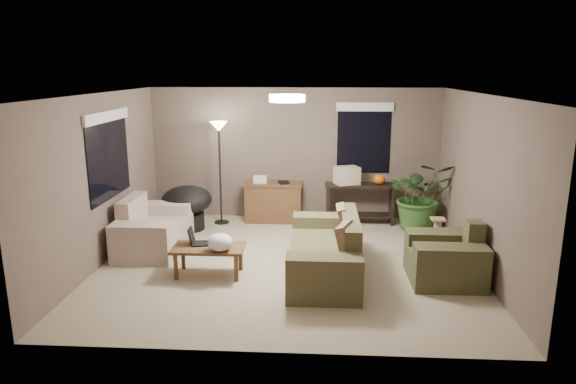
# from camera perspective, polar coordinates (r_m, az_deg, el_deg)

# --- Properties ---
(room_shell) EXTENTS (5.50, 5.50, 5.50)m
(room_shell) POSITION_cam_1_polar(r_m,az_deg,el_deg) (7.41, -0.09, 1.14)
(room_shell) COLOR tan
(room_shell) RESTS_ON ground
(main_sofa) EXTENTS (0.95, 2.20, 0.85)m
(main_sofa) POSITION_cam_1_polar(r_m,az_deg,el_deg) (7.33, 4.32, -6.84)
(main_sofa) COLOR brown
(main_sofa) RESTS_ON ground
(throw_pillows) EXTENTS (0.37, 1.38, 0.47)m
(throw_pillows) POSITION_cam_1_polar(r_m,az_deg,el_deg) (7.22, 6.40, -4.21)
(throw_pillows) COLOR #8C7251
(throw_pillows) RESTS_ON main_sofa
(loveseat) EXTENTS (0.90, 1.60, 0.85)m
(loveseat) POSITION_cam_1_polar(r_m,az_deg,el_deg) (8.58, -14.86, -4.18)
(loveseat) COLOR beige
(loveseat) RESTS_ON ground
(armchair) EXTENTS (0.95, 1.00, 0.85)m
(armchair) POSITION_cam_1_polar(r_m,az_deg,el_deg) (7.40, 17.14, -7.18)
(armchair) COLOR brown
(armchair) RESTS_ON ground
(coffee_table) EXTENTS (1.00, 0.55, 0.42)m
(coffee_table) POSITION_cam_1_polar(r_m,az_deg,el_deg) (7.32, -8.83, -6.47)
(coffee_table) COLOR brown
(coffee_table) RESTS_ON ground
(laptop) EXTENTS (0.38, 0.29, 0.24)m
(laptop) POSITION_cam_1_polar(r_m,az_deg,el_deg) (7.41, -9.98, -5.27)
(laptop) COLOR black
(laptop) RESTS_ON coffee_table
(plastic_bag) EXTENTS (0.44, 0.42, 0.24)m
(plastic_bag) POSITION_cam_1_polar(r_m,az_deg,el_deg) (7.08, -7.54, -5.55)
(plastic_bag) COLOR white
(plastic_bag) RESTS_ON coffee_table
(desk) EXTENTS (1.10, 0.50, 0.75)m
(desk) POSITION_cam_1_polar(r_m,az_deg,el_deg) (9.75, -1.62, -1.09)
(desk) COLOR brown
(desk) RESTS_ON ground
(desk_papers) EXTENTS (0.70, 0.29, 0.12)m
(desk_papers) POSITION_cam_1_polar(r_m,az_deg,el_deg) (9.66, -2.57, 1.34)
(desk_papers) COLOR silver
(desk_papers) RESTS_ON desk
(console_table) EXTENTS (1.30, 0.40, 0.75)m
(console_table) POSITION_cam_1_polar(r_m,az_deg,el_deg) (9.72, 7.95, -0.91)
(console_table) COLOR black
(console_table) RESTS_ON ground
(pumpkin) EXTENTS (0.25, 0.25, 0.18)m
(pumpkin) POSITION_cam_1_polar(r_m,az_deg,el_deg) (9.66, 10.10, 1.39)
(pumpkin) COLOR orange
(pumpkin) RESTS_ON console_table
(cardboard_box) EXTENTS (0.51, 0.45, 0.32)m
(cardboard_box) POSITION_cam_1_polar(r_m,az_deg,el_deg) (9.59, 6.55, 1.85)
(cardboard_box) COLOR beige
(cardboard_box) RESTS_ON console_table
(papasan_chair) EXTENTS (1.05, 1.05, 0.80)m
(papasan_chair) POSITION_cam_1_polar(r_m,az_deg,el_deg) (9.41, -11.16, -1.35)
(papasan_chair) COLOR black
(papasan_chair) RESTS_ON ground
(floor_lamp) EXTENTS (0.32, 0.32, 1.91)m
(floor_lamp) POSITION_cam_1_polar(r_m,az_deg,el_deg) (9.48, -7.67, 5.89)
(floor_lamp) COLOR black
(floor_lamp) RESTS_ON ground
(ceiling_fixture) EXTENTS (0.50, 0.50, 0.10)m
(ceiling_fixture) POSITION_cam_1_polar(r_m,az_deg,el_deg) (7.25, -0.10, 10.37)
(ceiling_fixture) COLOR white
(ceiling_fixture) RESTS_ON room_shell
(houseplant) EXTENTS (1.14, 1.27, 0.99)m
(houseplant) POSITION_cam_1_polar(r_m,az_deg,el_deg) (9.50, 14.47, -1.20)
(houseplant) COLOR #2D5923
(houseplant) RESTS_ON ground
(cat_scratching_post) EXTENTS (0.32, 0.32, 0.50)m
(cat_scratching_post) POSITION_cam_1_polar(r_m,az_deg,el_deg) (8.68, 16.22, -4.63)
(cat_scratching_post) COLOR tan
(cat_scratching_post) RESTS_ON ground
(window_left) EXTENTS (0.05, 1.56, 1.33)m
(window_left) POSITION_cam_1_polar(r_m,az_deg,el_deg) (8.23, -19.36, 5.40)
(window_left) COLOR black
(window_left) RESTS_ON room_shell
(window_back) EXTENTS (1.06, 0.05, 1.33)m
(window_back) POSITION_cam_1_polar(r_m,az_deg,el_deg) (9.80, 8.48, 7.22)
(window_back) COLOR black
(window_back) RESTS_ON room_shell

